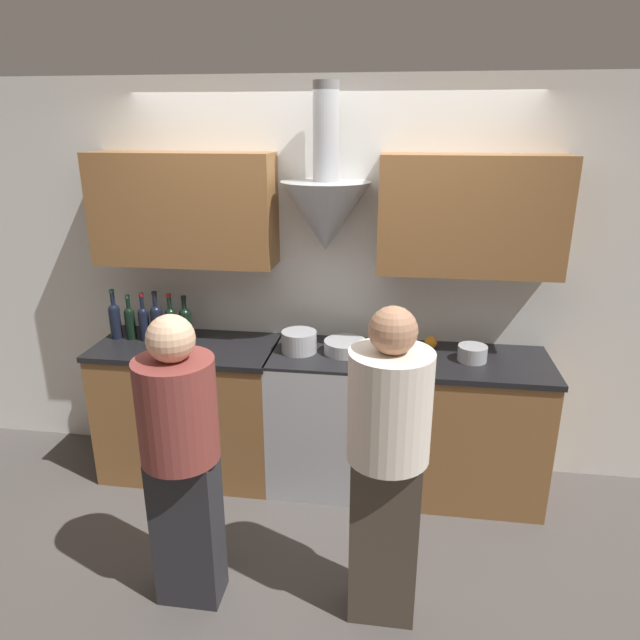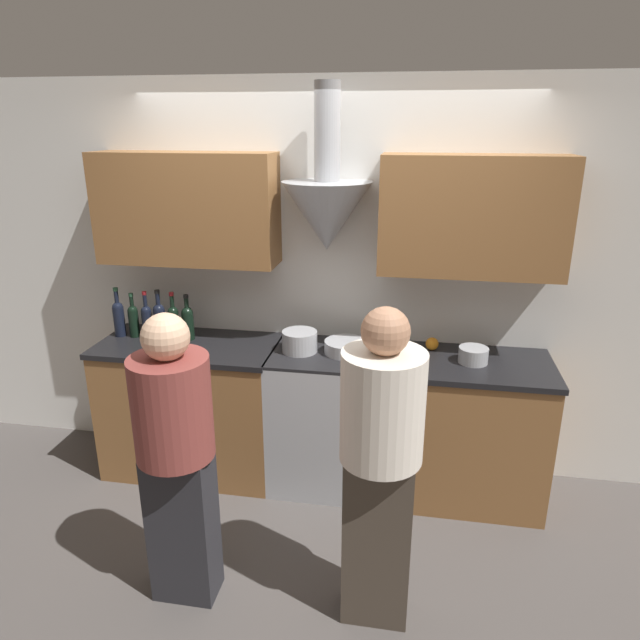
{
  "view_description": "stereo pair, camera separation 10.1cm",
  "coord_description": "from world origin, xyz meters",
  "px_view_note": "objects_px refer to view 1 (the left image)",
  "views": [
    {
      "loc": [
        0.46,
        -3.01,
        2.32
      ],
      "look_at": [
        0.0,
        0.22,
        1.19
      ],
      "focal_mm": 32.0,
      "sensor_mm": 36.0,
      "label": 1
    },
    {
      "loc": [
        0.56,
        -2.99,
        2.32
      ],
      "look_at": [
        0.0,
        0.22,
        1.19
      ],
      "focal_mm": 32.0,
      "sensor_mm": 36.0,
      "label": 2
    }
  ],
  "objects_px": {
    "wine_bottle_0": "(115,319)",
    "wine_bottle_1": "(130,321)",
    "wine_bottle_4": "(171,322)",
    "saucepan": "(472,353)",
    "stock_pot": "(299,342)",
    "orange_fruit": "(431,342)",
    "person_foreground_left": "(181,454)",
    "mixing_bowl": "(345,347)",
    "wine_bottle_2": "(144,321)",
    "wine_bottle_5": "(185,322)",
    "stove_range": "(322,416)",
    "wine_bottle_3": "(157,321)",
    "person_foreground_right": "(387,459)"
  },
  "relations": [
    {
      "from": "wine_bottle_0",
      "to": "wine_bottle_1",
      "type": "distance_m",
      "value": 0.11
    },
    {
      "from": "wine_bottle_4",
      "to": "saucepan",
      "type": "xyz_separation_m",
      "value": [
        1.95,
        -0.07,
        -0.08
      ]
    },
    {
      "from": "stock_pot",
      "to": "orange_fruit",
      "type": "relative_size",
      "value": 2.71
    },
    {
      "from": "wine_bottle_1",
      "to": "stock_pot",
      "type": "bearing_deg",
      "value": -3.51
    },
    {
      "from": "saucepan",
      "to": "person_foreground_left",
      "type": "distance_m",
      "value": 1.83
    },
    {
      "from": "wine_bottle_0",
      "to": "mixing_bowl",
      "type": "xyz_separation_m",
      "value": [
        1.56,
        -0.04,
        -0.1
      ]
    },
    {
      "from": "wine_bottle_2",
      "to": "wine_bottle_5",
      "type": "distance_m",
      "value": 0.28
    },
    {
      "from": "orange_fruit",
      "to": "saucepan",
      "type": "height_order",
      "value": "saucepan"
    },
    {
      "from": "stove_range",
      "to": "wine_bottle_3",
      "type": "relative_size",
      "value": 2.76
    },
    {
      "from": "wine_bottle_3",
      "to": "orange_fruit",
      "type": "bearing_deg",
      "value": 3.32
    },
    {
      "from": "wine_bottle_3",
      "to": "person_foreground_right",
      "type": "height_order",
      "value": "person_foreground_right"
    },
    {
      "from": "mixing_bowl",
      "to": "saucepan",
      "type": "relative_size",
      "value": 1.53
    },
    {
      "from": "wine_bottle_1",
      "to": "wine_bottle_3",
      "type": "xyz_separation_m",
      "value": [
        0.19,
        -0.0,
        0.01
      ]
    },
    {
      "from": "wine_bottle_3",
      "to": "orange_fruit",
      "type": "relative_size",
      "value": 4.11
    },
    {
      "from": "stove_range",
      "to": "saucepan",
      "type": "relative_size",
      "value": 5.25
    },
    {
      "from": "wine_bottle_4",
      "to": "orange_fruit",
      "type": "bearing_deg",
      "value": 3.31
    },
    {
      "from": "mixing_bowl",
      "to": "person_foreground_right",
      "type": "xyz_separation_m",
      "value": [
        0.3,
        -1.09,
        -0.1
      ]
    },
    {
      "from": "wine_bottle_5",
      "to": "person_foreground_right",
      "type": "distance_m",
      "value": 1.81
    },
    {
      "from": "mixing_bowl",
      "to": "stove_range",
      "type": "bearing_deg",
      "value": -175.65
    },
    {
      "from": "wine_bottle_1",
      "to": "wine_bottle_2",
      "type": "bearing_deg",
      "value": -4.87
    },
    {
      "from": "person_foreground_right",
      "to": "wine_bottle_0",
      "type": "bearing_deg",
      "value": 148.64
    },
    {
      "from": "mixing_bowl",
      "to": "wine_bottle_1",
      "type": "bearing_deg",
      "value": 178.21
    },
    {
      "from": "person_foreground_left",
      "to": "stock_pot",
      "type": "bearing_deg",
      "value": 71.16
    },
    {
      "from": "wine_bottle_4",
      "to": "mixing_bowl",
      "type": "bearing_deg",
      "value": -2.28
    },
    {
      "from": "wine_bottle_2",
      "to": "saucepan",
      "type": "relative_size",
      "value": 1.83
    },
    {
      "from": "wine_bottle_1",
      "to": "wine_bottle_3",
      "type": "distance_m",
      "value": 0.19
    },
    {
      "from": "stock_pot",
      "to": "mixing_bowl",
      "type": "xyz_separation_m",
      "value": [
        0.29,
        0.03,
        -0.03
      ]
    },
    {
      "from": "stock_pot",
      "to": "person_foreground_left",
      "type": "xyz_separation_m",
      "value": [
        -0.37,
        -1.1,
        -0.17
      ]
    },
    {
      "from": "stove_range",
      "to": "wine_bottle_5",
      "type": "height_order",
      "value": "wine_bottle_5"
    },
    {
      "from": "wine_bottle_2",
      "to": "wine_bottle_4",
      "type": "height_order",
      "value": "same"
    },
    {
      "from": "wine_bottle_1",
      "to": "wine_bottle_4",
      "type": "height_order",
      "value": "wine_bottle_4"
    },
    {
      "from": "wine_bottle_4",
      "to": "orange_fruit",
      "type": "distance_m",
      "value": 1.71
    },
    {
      "from": "wine_bottle_4",
      "to": "person_foreground_left",
      "type": "bearing_deg",
      "value": -66.75
    },
    {
      "from": "person_foreground_right",
      "to": "orange_fruit",
      "type": "bearing_deg",
      "value": 79.15
    },
    {
      "from": "wine_bottle_3",
      "to": "stock_pot",
      "type": "relative_size",
      "value": 1.52
    },
    {
      "from": "saucepan",
      "to": "person_foreground_right",
      "type": "height_order",
      "value": "person_foreground_right"
    },
    {
      "from": "wine_bottle_0",
      "to": "person_foreground_right",
      "type": "bearing_deg",
      "value": -31.36
    },
    {
      "from": "saucepan",
      "to": "orange_fruit",
      "type": "bearing_deg",
      "value": 145.79
    },
    {
      "from": "wine_bottle_4",
      "to": "wine_bottle_5",
      "type": "bearing_deg",
      "value": 7.71
    },
    {
      "from": "stove_range",
      "to": "mixing_bowl",
      "type": "height_order",
      "value": "mixing_bowl"
    },
    {
      "from": "stove_range",
      "to": "orange_fruit",
      "type": "xyz_separation_m",
      "value": [
        0.69,
        0.16,
        0.51
      ]
    },
    {
      "from": "wine_bottle_2",
      "to": "wine_bottle_3",
      "type": "bearing_deg",
      "value": 2.43
    },
    {
      "from": "wine_bottle_0",
      "to": "wine_bottle_5",
      "type": "xyz_separation_m",
      "value": [
        0.49,
        0.02,
        -0.01
      ]
    },
    {
      "from": "wine_bottle_5",
      "to": "stock_pot",
      "type": "xyz_separation_m",
      "value": [
        0.78,
        -0.09,
        -0.06
      ]
    },
    {
      "from": "stove_range",
      "to": "wine_bottle_2",
      "type": "height_order",
      "value": "wine_bottle_2"
    },
    {
      "from": "wine_bottle_0",
      "to": "wine_bottle_5",
      "type": "distance_m",
      "value": 0.49
    },
    {
      "from": "mixing_bowl",
      "to": "person_foreground_right",
      "type": "bearing_deg",
      "value": -74.59
    },
    {
      "from": "stove_range",
      "to": "person_foreground_left",
      "type": "relative_size",
      "value": 0.61
    },
    {
      "from": "mixing_bowl",
      "to": "orange_fruit",
      "type": "xyz_separation_m",
      "value": [
        0.54,
        0.15,
        0.0
      ]
    },
    {
      "from": "person_foreground_left",
      "to": "wine_bottle_2",
      "type": "bearing_deg",
      "value": 120.7
    }
  ]
}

